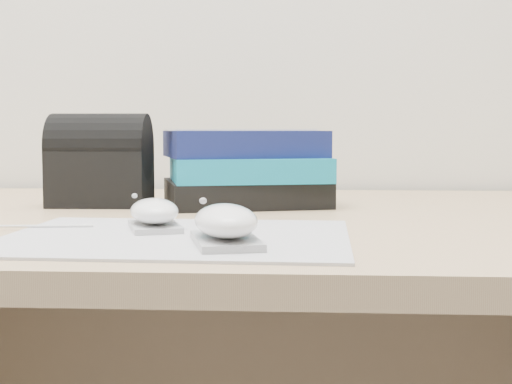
# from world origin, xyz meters

# --- Properties ---
(desk) EXTENTS (1.60, 0.80, 0.73)m
(desk) POSITION_xyz_m (0.00, 1.64, 0.50)
(desk) COLOR tan
(desk) RESTS_ON ground
(mousepad) EXTENTS (0.37, 0.29, 0.00)m
(mousepad) POSITION_xyz_m (-0.12, 1.36, 0.73)
(mousepad) COLOR #94939B
(mousepad) RESTS_ON desk
(mouse_rear) EXTENTS (0.08, 0.11, 0.04)m
(mouse_rear) POSITION_xyz_m (-0.16, 1.41, 0.75)
(mouse_rear) COLOR #ADADB0
(mouse_rear) RESTS_ON mousepad
(mouse_front) EXTENTS (0.08, 0.12, 0.05)m
(mouse_front) POSITION_xyz_m (-0.07, 1.30, 0.75)
(mouse_front) COLOR #A0A0A2
(mouse_front) RESTS_ON mousepad
(book_stack) EXTENTS (0.27, 0.24, 0.11)m
(book_stack) POSITION_xyz_m (-0.08, 1.70, 0.79)
(book_stack) COLOR black
(book_stack) RESTS_ON desk
(pouch) EXTENTS (0.15, 0.10, 0.14)m
(pouch) POSITION_xyz_m (-0.29, 1.67, 0.80)
(pouch) COLOR black
(pouch) RESTS_ON desk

